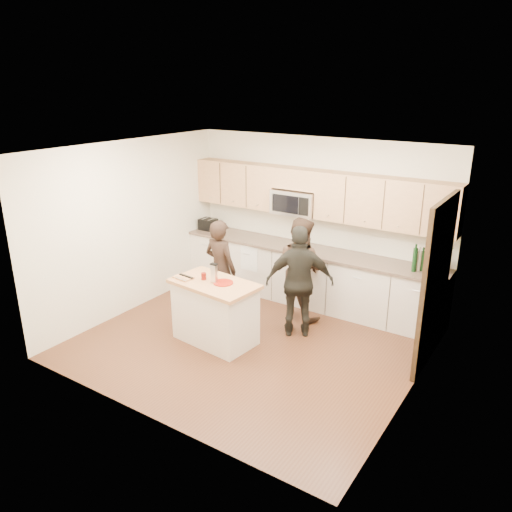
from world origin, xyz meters
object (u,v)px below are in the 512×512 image
Objects in this scene: woman_left at (221,269)px; woman_right at (300,282)px; woman_center at (300,268)px; island at (215,312)px; toaster at (208,224)px.

woman_right reaches higher than woman_left.
woman_right is at bearing -171.07° from woman_left.
woman_center is at bearing -144.25° from woman_left.
woman_right is (0.29, -0.53, 0.02)m from woman_center.
woman_center is 0.60m from woman_right.
woman_center is (0.60, 1.35, 0.35)m from island.
toaster is 0.18× the size of woman_right.
woman_center is at bearing -13.77° from toaster.
woman_right is (0.89, 0.82, 0.37)m from island.
island is 0.81× the size of woman_left.
woman_left is (1.17, -1.18, -0.26)m from toaster.
island is 0.89m from woman_left.
woman_right is at bearing 128.73° from woman_center.
woman_left reaches higher than toaster.
island is at bearing 76.10° from woman_center.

